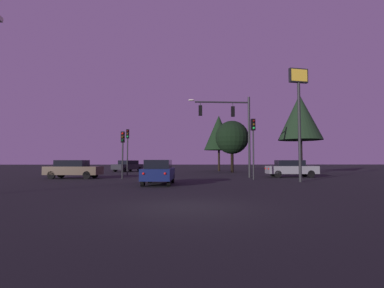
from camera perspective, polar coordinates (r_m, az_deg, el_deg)
ground_plane at (r=34.11m, az=-1.59°, el=-5.68°), size 168.00×168.00×0.00m
traffic_signal_mast_arm at (r=26.52m, az=7.75°, el=4.16°), size 5.45×0.50×7.10m
traffic_light_corner_left at (r=23.76m, az=11.59°, el=1.36°), size 0.35×0.38×4.74m
traffic_light_corner_right at (r=25.11m, az=-13.07°, el=-0.20°), size 0.31×0.36×3.86m
traffic_light_median at (r=30.26m, az=-12.17°, el=0.21°), size 0.33×0.37×4.58m
car_nearside_lane at (r=18.65m, az=-6.36°, el=-5.27°), size 1.88×4.16×1.52m
car_crossing_left at (r=28.31m, az=18.33°, el=-4.41°), size 4.49×1.91×1.52m
car_crossing_right at (r=26.84m, az=-21.69°, el=-4.42°), size 4.67×2.18×1.52m
car_far_lane at (r=41.62m, az=-12.13°, el=-4.07°), size 3.89×4.68×1.52m
store_sign_illuminated at (r=22.49m, az=19.68°, el=7.96°), size 1.42×0.52×7.96m
tree_behind_sign at (r=38.07m, az=7.62°, el=1.24°), size 4.20×4.20×6.52m
tree_left_far at (r=43.43m, az=5.13°, el=2.14°), size 4.30×4.30×8.02m
tree_center_horizon at (r=35.99m, az=19.86°, el=4.79°), size 4.89×4.89×8.96m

